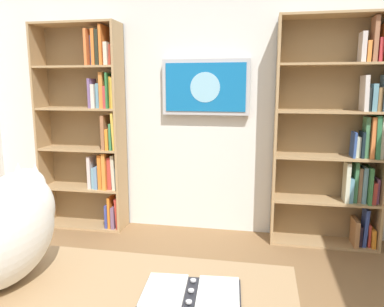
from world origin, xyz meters
TOP-DOWN VIEW (x-y plane):
  - wall_back at (0.00, -2.23)m, footprint 4.52×0.06m
  - bookshelf_left at (-1.29, -2.06)m, footprint 0.94×0.28m
  - bookshelf_right at (1.06, -2.06)m, footprint 0.85×0.28m
  - wall_mounted_tv at (-0.06, -2.15)m, footprint 0.83×0.07m
  - cat at (0.28, 0.24)m, footprint 0.29×0.60m
  - open_binder at (-0.39, 0.23)m, footprint 0.35×0.25m

SIDE VIEW (x-z plane):
  - open_binder at x=-0.39m, z-range 0.73..0.76m
  - cat at x=0.28m, z-range 0.74..1.14m
  - bookshelf_left at x=-1.29m, z-range -0.01..2.01m
  - bookshelf_right at x=1.06m, z-range 0.02..2.03m
  - wall_back at x=0.00m, z-range 0.00..2.70m
  - wall_mounted_tv at x=-0.06m, z-range 1.16..1.67m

